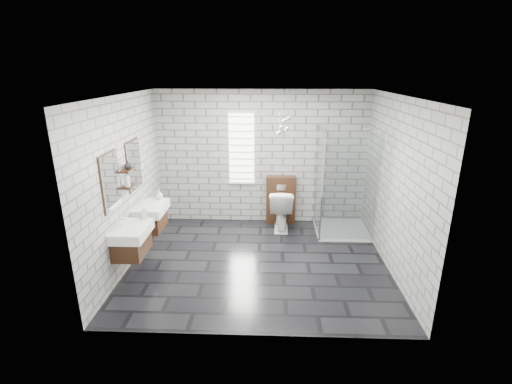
# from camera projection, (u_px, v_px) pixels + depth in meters

# --- Properties ---
(floor) EXTENTS (4.20, 3.60, 0.02)m
(floor) POSITION_uv_depth(u_px,v_px,m) (258.00, 262.00, 6.20)
(floor) COLOR black
(floor) RESTS_ON ground
(ceiling) EXTENTS (4.20, 3.60, 0.02)m
(ceiling) POSITION_uv_depth(u_px,v_px,m) (259.00, 95.00, 5.33)
(ceiling) COLOR white
(ceiling) RESTS_ON wall_back
(wall_back) EXTENTS (4.20, 0.02, 2.70)m
(wall_back) POSITION_uv_depth(u_px,v_px,m) (261.00, 158.00, 7.48)
(wall_back) COLOR #A0A09B
(wall_back) RESTS_ON floor
(wall_front) EXTENTS (4.20, 0.02, 2.70)m
(wall_front) POSITION_uv_depth(u_px,v_px,m) (253.00, 234.00, 4.05)
(wall_front) COLOR #A0A09B
(wall_front) RESTS_ON floor
(wall_left) EXTENTS (0.02, 3.60, 2.70)m
(wall_left) POSITION_uv_depth(u_px,v_px,m) (125.00, 183.00, 5.84)
(wall_left) COLOR #A0A09B
(wall_left) RESTS_ON floor
(wall_right) EXTENTS (0.02, 3.60, 2.70)m
(wall_right) POSITION_uv_depth(u_px,v_px,m) (396.00, 186.00, 5.69)
(wall_right) COLOR #A0A09B
(wall_right) RESTS_ON floor
(vanity_left) EXTENTS (0.47, 0.70, 1.57)m
(vanity_left) POSITION_uv_depth(u_px,v_px,m) (129.00, 233.00, 5.50)
(vanity_left) COLOR #392011
(vanity_left) RESTS_ON wall_left
(vanity_right) EXTENTS (0.47, 0.70, 1.57)m
(vanity_right) POSITION_uv_depth(u_px,v_px,m) (149.00, 210.00, 6.39)
(vanity_right) COLOR #392011
(vanity_right) RESTS_ON wall_left
(shelf_lower) EXTENTS (0.14, 0.30, 0.03)m
(shelf_lower) POSITION_uv_depth(u_px,v_px,m) (129.00, 186.00, 5.80)
(shelf_lower) COLOR #392011
(shelf_lower) RESTS_ON wall_left
(shelf_upper) EXTENTS (0.14, 0.30, 0.03)m
(shelf_upper) POSITION_uv_depth(u_px,v_px,m) (127.00, 170.00, 5.72)
(shelf_upper) COLOR #392011
(shelf_upper) RESTS_ON wall_left
(window) EXTENTS (0.56, 0.05, 1.48)m
(window) POSITION_uv_depth(u_px,v_px,m) (241.00, 148.00, 7.41)
(window) COLOR white
(window) RESTS_ON wall_back
(cistern_panel) EXTENTS (0.60, 0.20, 1.00)m
(cistern_panel) POSITION_uv_depth(u_px,v_px,m) (281.00, 200.00, 7.63)
(cistern_panel) COLOR #392011
(cistern_panel) RESTS_ON floor
(flush_plate) EXTENTS (0.18, 0.01, 0.12)m
(flush_plate) POSITION_uv_depth(u_px,v_px,m) (281.00, 187.00, 7.44)
(flush_plate) COLOR silver
(flush_plate) RESTS_ON cistern_panel
(shower_enclosure) EXTENTS (1.00, 1.00, 2.03)m
(shower_enclosure) POSITION_uv_depth(u_px,v_px,m) (339.00, 209.00, 7.10)
(shower_enclosure) COLOR white
(shower_enclosure) RESTS_ON floor
(pendant_cluster) EXTENTS (0.26, 0.24, 0.80)m
(pendant_cluster) POSITION_uv_depth(u_px,v_px,m) (284.00, 125.00, 6.82)
(pendant_cluster) COLOR silver
(pendant_cluster) RESTS_ON ceiling
(toilet) EXTENTS (0.48, 0.82, 0.82)m
(toilet) POSITION_uv_depth(u_px,v_px,m) (281.00, 209.00, 7.39)
(toilet) COLOR white
(toilet) RESTS_ON floor
(soap_bottle_a) EXTENTS (0.12, 0.12, 0.20)m
(soap_bottle_a) POSITION_uv_depth(u_px,v_px,m) (144.00, 212.00, 5.75)
(soap_bottle_a) COLOR #B2B2B2
(soap_bottle_a) RESTS_ON vanity_left
(soap_bottle_b) EXTENTS (0.14, 0.14, 0.17)m
(soap_bottle_b) POSITION_uv_depth(u_px,v_px,m) (159.00, 195.00, 6.60)
(soap_bottle_b) COLOR #B2B2B2
(soap_bottle_b) RESTS_ON vanity_right
(soap_bottle_c) EXTENTS (0.11, 0.11, 0.24)m
(soap_bottle_c) POSITION_uv_depth(u_px,v_px,m) (127.00, 180.00, 5.68)
(soap_bottle_c) COLOR #B2B2B2
(soap_bottle_c) RESTS_ON shelf_lower
(vase) EXTENTS (0.16, 0.16, 0.13)m
(vase) POSITION_uv_depth(u_px,v_px,m) (128.00, 165.00, 5.71)
(vase) COLOR #B2B2B2
(vase) RESTS_ON shelf_upper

